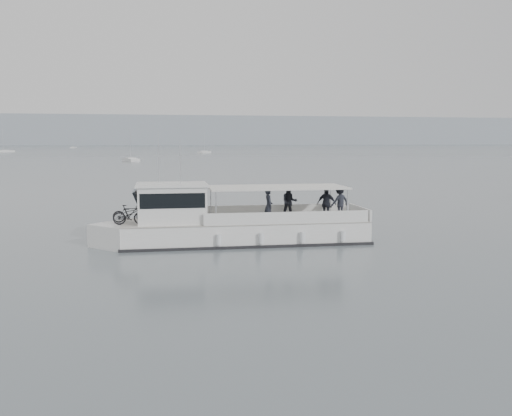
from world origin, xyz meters
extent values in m
plane|color=#555D64|center=(0.00, 0.00, 0.00)|extent=(1400.00, 1400.00, 0.00)
cube|color=#939EA8|center=(0.00, 560.00, 14.00)|extent=(1400.00, 90.00, 28.00)
cube|color=white|center=(1.46, 2.39, 0.42)|extent=(11.23, 3.40, 1.20)
cube|color=white|center=(-4.09, 2.61, 0.42)|extent=(3.01, 3.01, 1.20)
cube|color=beige|center=(1.46, 2.39, 1.02)|extent=(11.23, 3.40, 0.06)
cube|color=black|center=(1.46, 2.39, 0.05)|extent=(11.42, 3.52, 0.17)
cube|color=white|center=(3.19, 3.75, 1.30)|extent=(7.41, 0.39, 0.56)
cube|color=white|center=(3.07, 0.89, 1.30)|extent=(7.41, 0.39, 0.56)
cube|color=white|center=(6.98, 2.17, 1.30)|extent=(0.21, 2.97, 0.56)
cube|color=white|center=(-1.87, 2.52, 1.85)|extent=(3.06, 2.62, 1.67)
cube|color=black|center=(-3.31, 2.58, 1.99)|extent=(0.61, 2.34, 1.07)
cube|color=black|center=(-1.87, 2.52, 2.13)|extent=(2.88, 2.65, 0.65)
cube|color=white|center=(-1.87, 2.52, 2.73)|extent=(3.26, 2.81, 0.09)
cube|color=white|center=(2.95, 2.33, 2.55)|extent=(6.41, 3.03, 0.07)
cylinder|color=silver|center=(-0.07, 1.15, 1.78)|extent=(0.06, 0.06, 1.53)
cylinder|color=silver|center=(0.03, 3.74, 1.78)|extent=(0.06, 0.06, 1.53)
cylinder|color=silver|center=(5.86, 0.91, 1.78)|extent=(0.06, 0.06, 1.53)
cylinder|color=silver|center=(5.96, 3.51, 1.78)|extent=(0.06, 0.06, 1.53)
cylinder|color=silver|center=(-2.39, 3.37, 3.94)|extent=(0.03, 0.03, 2.41)
cylinder|color=silver|center=(-1.53, 1.86, 3.75)|extent=(0.03, 0.03, 2.04)
cylinder|color=white|center=(0.01, 0.81, 0.46)|extent=(0.23, 0.23, 0.46)
cylinder|color=white|center=(1.86, 0.74, 0.46)|extent=(0.23, 0.23, 0.46)
cylinder|color=white|center=(3.72, 0.66, 0.46)|extent=(0.23, 0.23, 0.46)
cylinder|color=white|center=(5.57, 0.59, 0.46)|extent=(0.23, 0.23, 0.46)
imported|color=black|center=(-3.71, 2.96, 1.44)|extent=(1.61, 0.62, 0.84)
imported|color=black|center=(-3.74, 2.22, 1.46)|extent=(1.48, 0.47, 0.88)
imported|color=#242630|center=(2.36, 1.52, 1.80)|extent=(0.38, 0.57, 1.56)
imported|color=#242630|center=(3.71, 2.95, 1.80)|extent=(0.83, 0.69, 1.56)
imported|color=#242630|center=(5.15, 1.68, 1.80)|extent=(0.95, 0.87, 1.56)
imported|color=#242630|center=(6.11, 2.57, 1.80)|extent=(1.14, 0.86, 1.56)
cube|color=white|center=(-39.29, 328.61, 0.30)|extent=(3.41, 6.96, 0.75)
cube|color=white|center=(-39.29, 328.61, 0.62)|extent=(2.29, 2.66, 0.45)
cylinder|color=silver|center=(-39.29, 328.61, 4.27)|extent=(0.08, 0.08, 7.33)
cube|color=white|center=(-54.54, 218.46, 0.30)|extent=(8.25, 6.57, 0.75)
cube|color=white|center=(-54.54, 218.46, 0.62)|extent=(3.62, 3.45, 0.45)
cylinder|color=silver|center=(-54.54, 218.46, 5.07)|extent=(0.08, 0.08, 8.94)
cube|color=white|center=(-4.53, 107.07, 0.30)|extent=(4.04, 6.89, 0.75)
cube|color=white|center=(-4.53, 107.07, 0.62)|extent=(2.46, 2.75, 0.45)
cylinder|color=silver|center=(-4.53, 107.07, 4.21)|extent=(0.08, 0.08, 7.22)
cube|color=white|center=(21.10, 184.79, 0.30)|extent=(5.33, 6.08, 0.75)
cube|color=white|center=(21.10, 184.79, 0.62)|extent=(2.69, 2.76, 0.45)
cylinder|color=silver|center=(21.10, 184.79, 3.99)|extent=(0.08, 0.08, 6.78)
camera|label=1|loc=(-3.41, -23.16, 4.72)|focal=40.00mm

